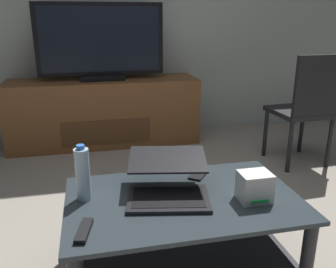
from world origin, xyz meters
name	(u,v)px	position (x,y,z in m)	size (l,w,h in m)	color
ground_plane	(187,252)	(0.00, 0.00, 0.00)	(7.68, 7.68, 0.00)	#9E9384
coffee_table	(183,221)	(-0.06, -0.13, 0.29)	(1.09, 0.67, 0.42)	#2D383D
media_cabinet	(104,112)	(-0.33, 1.91, 0.32)	(1.84, 0.51, 0.65)	brown
television	(101,44)	(-0.33, 1.88, 0.99)	(1.18, 0.20, 0.71)	black
dining_chair	(307,105)	(1.28, 0.96, 0.53)	(0.46, 0.46, 0.95)	black
laptop	(168,182)	(-0.13, -0.09, 0.48)	(0.45, 0.47, 0.17)	black
router_box	(255,187)	(0.25, -0.23, 0.48)	(0.14, 0.12, 0.14)	white
water_bottle_near	(83,174)	(-0.52, -0.05, 0.54)	(0.07, 0.07, 0.27)	silver
cell_phone	(198,174)	(0.08, 0.09, 0.42)	(0.07, 0.14, 0.01)	black
tv_remote	(84,231)	(-0.52, -0.33, 0.43)	(0.04, 0.16, 0.02)	black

